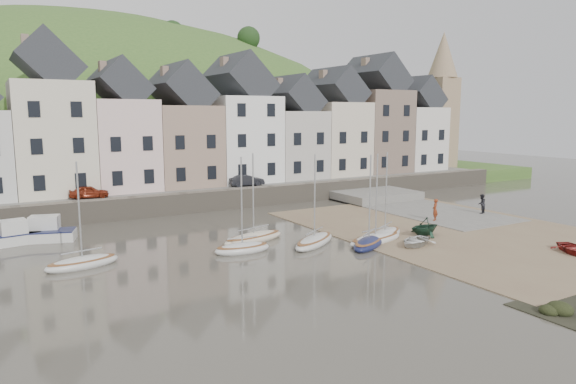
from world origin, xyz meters
TOP-DOWN VIEW (x-y plane):
  - ground at (0.00, 0.00)m, footprint 160.00×160.00m
  - quay_land at (0.00, 32.00)m, footprint 90.00×30.00m
  - quay_street at (0.00, 20.50)m, footprint 70.00×7.00m
  - seawall at (0.00, 17.00)m, footprint 70.00×1.20m
  - beach at (11.00, 0.00)m, footprint 18.00×26.00m
  - slipway at (15.00, 8.00)m, footprint 8.00×18.00m
  - hillside at (-5.00, 60.00)m, footprint 134.40×84.00m
  - townhouse_terrace at (1.76, 24.00)m, footprint 61.05×8.00m
  - church_spire at (34.55, 24.00)m, footprint 4.00×4.00m
  - sailboat_0 at (-14.80, 4.18)m, footprint 4.44×2.29m
  - sailboat_1 at (-5.46, 2.45)m, footprint 3.78×1.73m
  - sailboat_2 at (-3.56, 4.62)m, footprint 5.25×2.68m
  - sailboat_3 at (-0.44, 1.72)m, footprint 5.02×3.96m
  - sailboat_4 at (3.48, 0.08)m, footprint 5.21×2.44m
  - sailboat_5 at (2.48, -0.44)m, footprint 4.57×3.72m
  - sailboat_6 at (4.88, 0.73)m, footprint 4.95×3.64m
  - motorboat_0 at (-18.44, 12.04)m, footprint 4.84×2.47m
  - motorboat_2 at (-16.54, 12.28)m, footprint 5.71×3.29m
  - rowboat_white at (5.10, -2.05)m, footprint 3.54×3.05m
  - rowboat_green at (7.76, -0.23)m, footprint 2.52×2.18m
  - rowboat_red at (12.33, -8.64)m, footprint 3.25×3.64m
  - person_red at (12.12, 2.99)m, footprint 0.77×0.71m
  - person_dark at (17.88, 3.12)m, footprint 0.99×0.89m
  - car_left at (-11.77, 19.50)m, footprint 3.35×1.70m
  - car_right at (3.12, 19.50)m, footprint 3.59×1.56m

SIDE VIEW (x-z plane):
  - hillside at x=-5.00m, z-range -59.99..24.01m
  - ground at x=0.00m, z-range 0.00..0.00m
  - beach at x=11.00m, z-range 0.00..0.06m
  - slipway at x=15.00m, z-range 0.00..0.12m
  - sailboat_2 at x=-3.56m, z-range -2.90..3.42m
  - sailboat_4 at x=3.48m, z-range -2.90..3.42m
  - sailboat_3 at x=-0.44m, z-range -2.90..3.42m
  - sailboat_6 at x=4.88m, z-range -2.90..3.42m
  - sailboat_5 at x=2.48m, z-range -2.90..3.42m
  - sailboat_0 at x=-14.80m, z-range -2.90..3.42m
  - sailboat_1 at x=-5.46m, z-range -2.89..3.43m
  - rowboat_white at x=5.10m, z-range 0.06..0.68m
  - rowboat_red at x=12.33m, z-range 0.06..0.68m
  - motorboat_0 at x=-18.44m, z-range -0.27..1.43m
  - motorboat_2 at x=-16.54m, z-range -0.27..1.43m
  - rowboat_green at x=7.76m, z-range 0.06..1.39m
  - quay_land at x=0.00m, z-range 0.00..1.50m
  - seawall at x=0.00m, z-range 0.00..1.80m
  - person_dark at x=17.88m, z-range 0.12..1.82m
  - person_red at x=12.12m, z-range 0.12..1.89m
  - quay_street at x=0.00m, z-range 1.50..1.60m
  - car_left at x=-11.77m, z-range 1.60..2.69m
  - car_right at x=3.12m, z-range 1.60..2.75m
  - townhouse_terrace at x=1.76m, z-range 0.36..14.29m
  - church_spire at x=34.55m, z-range 2.06..20.06m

